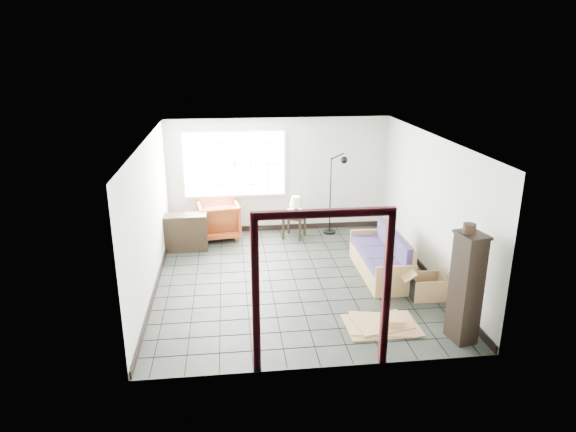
{
  "coord_description": "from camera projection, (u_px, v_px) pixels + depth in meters",
  "views": [
    {
      "loc": [
        -1.13,
        -8.52,
        4.07
      ],
      "look_at": [
        -0.08,
        0.3,
        1.14
      ],
      "focal_mm": 32.0,
      "sensor_mm": 36.0,
      "label": 1
    }
  ],
  "objects": [
    {
      "name": "projector",
      "position": [
        295.0,
        212.0,
        11.37
      ],
      "size": [
        0.33,
        0.25,
        0.11
      ],
      "rotation": [
        0.0,
        0.0,
        0.01
      ],
      "color": "silver",
      "rests_on": "side_table"
    },
    {
      "name": "armchair",
      "position": [
        219.0,
        218.0,
        11.41
      ],
      "size": [
        0.98,
        0.93,
        0.9
      ],
      "primitive_type": "imported",
      "rotation": [
        0.0,
        0.0,
        3.28
      ],
      "color": "#973B16",
      "rests_on": "ground"
    },
    {
      "name": "futon_sofa",
      "position": [
        383.0,
        259.0,
        9.56
      ],
      "size": [
        0.72,
        1.89,
        0.84
      ],
      "rotation": [
        0.0,
        0.0,
        -0.0
      ],
      "color": "olive",
      "rests_on": "ground"
    },
    {
      "name": "cardboard_pile",
      "position": [
        383.0,
        324.0,
        7.84
      ],
      "size": [
        1.12,
        0.88,
        0.16
      ],
      "rotation": [
        0.0,
        0.0,
        -0.04
      ],
      "color": "#A1784D",
      "rests_on": "ground"
    },
    {
      "name": "table_lamp",
      "position": [
        296.0,
        202.0,
        11.22
      ],
      "size": [
        0.36,
        0.36,
        0.44
      ],
      "rotation": [
        0.0,
        0.0,
        0.28
      ],
      "color": "black",
      "rests_on": "side_table"
    },
    {
      "name": "pot",
      "position": [
        469.0,
        228.0,
        7.0
      ],
      "size": [
        0.2,
        0.2,
        0.13
      ],
      "rotation": [
        0.0,
        0.0,
        0.16
      ],
      "color": "black",
      "rests_on": "tall_shelf"
    },
    {
      "name": "window_panel",
      "position": [
        234.0,
        164.0,
        11.37
      ],
      "size": [
        2.32,
        0.08,
        1.52
      ],
      "color": "silver",
      "rests_on": "ground"
    },
    {
      "name": "room_shell",
      "position": [
        295.0,
        191.0,
        8.94
      ],
      "size": [
        5.02,
        5.52,
        2.61
      ],
      "color": "silver",
      "rests_on": "ground"
    },
    {
      "name": "tall_shelf",
      "position": [
        466.0,
        287.0,
        7.26
      ],
      "size": [
        0.42,
        0.5,
        1.65
      ],
      "rotation": [
        0.0,
        0.0,
        0.17
      ],
      "color": "black",
      "rests_on": "ground"
    },
    {
      "name": "open_box",
      "position": [
        427.0,
        286.0,
        8.74
      ],
      "size": [
        0.94,
        0.49,
        0.52
      ],
      "rotation": [
        0.0,
        0.0,
        -0.03
      ],
      "color": "#A1784D",
      "rests_on": "ground"
    },
    {
      "name": "doorway_trim",
      "position": [
        323.0,
        271.0,
        6.46
      ],
      "size": [
        1.8,
        0.08,
        2.2
      ],
      "color": "#390C13",
      "rests_on": "ground"
    },
    {
      "name": "side_table",
      "position": [
        294.0,
        219.0,
        11.41
      ],
      "size": [
        0.63,
        0.63,
        0.53
      ],
      "rotation": [
        0.0,
        0.0,
        -0.43
      ],
      "color": "black",
      "rests_on": "ground"
    },
    {
      "name": "console_shelf",
      "position": [
        183.0,
        232.0,
        10.71
      ],
      "size": [
        1.0,
        0.4,
        0.77
      ],
      "rotation": [
        0.0,
        0.0,
        0.02
      ],
      "color": "black",
      "rests_on": "ground"
    },
    {
      "name": "ground",
      "position": [
        294.0,
        279.0,
        9.44
      ],
      "size": [
        5.5,
        5.5,
        0.0
      ],
      "primitive_type": "plane",
      "color": "black",
      "rests_on": "ground"
    },
    {
      "name": "floor_lamp",
      "position": [
        337.0,
        191.0,
        11.47
      ],
      "size": [
        0.49,
        0.36,
        1.88
      ],
      "rotation": [
        0.0,
        0.0,
        -0.06
      ],
      "color": "black",
      "rests_on": "ground"
    }
  ]
}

